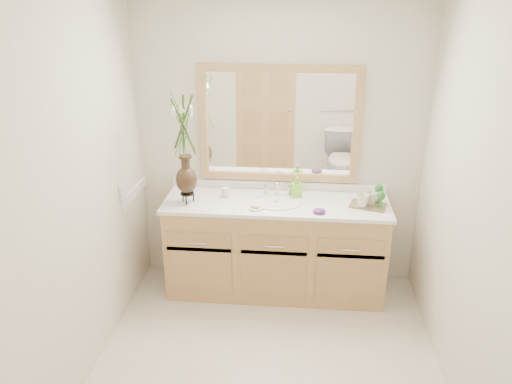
# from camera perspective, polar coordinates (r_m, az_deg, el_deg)

# --- Properties ---
(floor) EXTENTS (2.60, 2.60, 0.00)m
(floor) POSITION_cam_1_polar(r_m,az_deg,el_deg) (3.67, 1.21, -19.63)
(floor) COLOR beige
(floor) RESTS_ON ground
(wall_back) EXTENTS (2.40, 0.02, 2.40)m
(wall_back) POSITION_cam_1_polar(r_m,az_deg,el_deg) (4.21, 2.62, 5.06)
(wall_back) COLOR white
(wall_back) RESTS_ON floor
(wall_front) EXTENTS (2.40, 0.02, 2.40)m
(wall_front) POSITION_cam_1_polar(r_m,az_deg,el_deg) (1.90, -1.47, -18.91)
(wall_front) COLOR white
(wall_front) RESTS_ON floor
(wall_left) EXTENTS (0.02, 2.60, 2.40)m
(wall_left) POSITION_cam_1_polar(r_m,az_deg,el_deg) (3.29, -19.93, -1.40)
(wall_left) COLOR white
(wall_left) RESTS_ON floor
(wall_right) EXTENTS (0.02, 2.60, 2.40)m
(wall_right) POSITION_cam_1_polar(r_m,az_deg,el_deg) (3.16, 23.67, -2.97)
(wall_right) COLOR white
(wall_right) RESTS_ON floor
(vanity) EXTENTS (1.80, 0.55, 0.80)m
(vanity) POSITION_cam_1_polar(r_m,az_deg,el_deg) (4.26, 2.24, -6.41)
(vanity) COLOR tan
(vanity) RESTS_ON floor
(counter) EXTENTS (1.84, 0.57, 0.03)m
(counter) POSITION_cam_1_polar(r_m,az_deg,el_deg) (4.08, 2.33, -1.30)
(counter) COLOR white
(counter) RESTS_ON vanity
(sink) EXTENTS (0.38, 0.34, 0.23)m
(sink) POSITION_cam_1_polar(r_m,az_deg,el_deg) (4.08, 2.31, -1.90)
(sink) COLOR white
(sink) RESTS_ON counter
(mirror) EXTENTS (1.32, 0.04, 0.97)m
(mirror) POSITION_cam_1_polar(r_m,az_deg,el_deg) (4.13, 2.66, 7.69)
(mirror) COLOR white
(mirror) RESTS_ON wall_back
(switch_plate) EXTENTS (0.02, 0.12, 0.12)m
(switch_plate) POSITION_cam_1_polar(r_m,az_deg,el_deg) (4.02, -14.97, 0.09)
(switch_plate) COLOR white
(switch_plate) RESTS_ON wall_left
(flower_vase) EXTENTS (0.20, 0.20, 0.82)m
(flower_vase) POSITION_cam_1_polar(r_m,az_deg,el_deg) (3.90, -8.23, 6.35)
(flower_vase) COLOR black
(flower_vase) RESTS_ON counter
(tumbler) EXTENTS (0.07, 0.07, 0.08)m
(tumbler) POSITION_cam_1_polar(r_m,az_deg,el_deg) (4.15, -3.54, -0.05)
(tumbler) COLOR silver
(tumbler) RESTS_ON counter
(soap_dish) EXTENTS (0.11, 0.11, 0.04)m
(soap_dish) POSITION_cam_1_polar(r_m,az_deg,el_deg) (3.93, -0.07, -1.81)
(soap_dish) COLOR silver
(soap_dish) RESTS_ON counter
(soap_bottle) EXTENTS (0.09, 0.09, 0.16)m
(soap_bottle) POSITION_cam_1_polar(r_m,az_deg,el_deg) (4.15, 4.65, 0.53)
(soap_bottle) COLOR #7EDA33
(soap_bottle) RESTS_ON counter
(purple_dish) EXTENTS (0.10, 0.08, 0.04)m
(purple_dish) POSITION_cam_1_polar(r_m,az_deg,el_deg) (3.89, 7.24, -2.17)
(purple_dish) COLOR #542570
(purple_dish) RESTS_ON counter
(tray) EXTENTS (0.32, 0.25, 0.01)m
(tray) POSITION_cam_1_polar(r_m,az_deg,el_deg) (4.08, 12.67, -1.49)
(tray) COLOR brown
(tray) RESTS_ON counter
(mug_left) EXTENTS (0.13, 0.13, 0.11)m
(mug_left) POSITION_cam_1_polar(r_m,az_deg,el_deg) (4.02, 12.05, -0.90)
(mug_left) COLOR silver
(mug_left) RESTS_ON tray
(mug_right) EXTENTS (0.15, 0.15, 0.11)m
(mug_right) POSITION_cam_1_polar(r_m,az_deg,el_deg) (4.09, 13.04, -0.59)
(mug_right) COLOR silver
(mug_right) RESTS_ON tray
(goblet_front) EXTENTS (0.06, 0.06, 0.14)m
(goblet_front) POSITION_cam_1_polar(r_m,az_deg,el_deg) (4.00, 14.10, -0.54)
(goblet_front) COLOR #246E25
(goblet_front) RESTS_ON tray
(goblet_back) EXTENTS (0.07, 0.07, 0.15)m
(goblet_back) POSITION_cam_1_polar(r_m,az_deg,el_deg) (4.11, 13.88, 0.24)
(goblet_back) COLOR #246E25
(goblet_back) RESTS_ON tray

